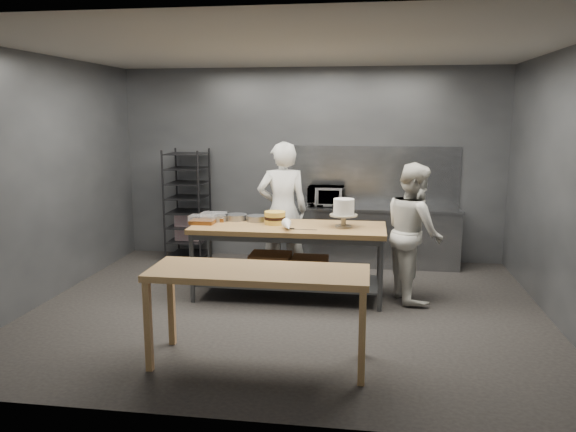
# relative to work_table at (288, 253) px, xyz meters

# --- Properties ---
(ground) EXTENTS (6.00, 6.00, 0.00)m
(ground) POSITION_rel_work_table_xyz_m (0.06, -0.47, -0.57)
(ground) COLOR black
(ground) RESTS_ON ground
(back_wall) EXTENTS (6.00, 0.04, 3.00)m
(back_wall) POSITION_rel_work_table_xyz_m (0.06, 2.03, 0.93)
(back_wall) COLOR #4C4F54
(back_wall) RESTS_ON ground
(work_table) EXTENTS (2.40, 0.90, 0.92)m
(work_table) POSITION_rel_work_table_xyz_m (0.00, 0.00, 0.00)
(work_table) COLOR olive
(work_table) RESTS_ON ground
(near_counter) EXTENTS (2.00, 0.70, 0.90)m
(near_counter) POSITION_rel_work_table_xyz_m (0.01, -1.95, 0.24)
(near_counter) COLOR olive
(near_counter) RESTS_ON ground
(back_counter) EXTENTS (2.60, 0.60, 0.90)m
(back_counter) POSITION_rel_work_table_xyz_m (1.06, 1.71, -0.12)
(back_counter) COLOR slate
(back_counter) RESTS_ON ground
(splashback_panel) EXTENTS (2.60, 0.02, 0.90)m
(splashback_panel) POSITION_rel_work_table_xyz_m (1.06, 2.01, 0.78)
(splashback_panel) COLOR slate
(splashback_panel) RESTS_ON back_counter
(speed_rack) EXTENTS (0.60, 0.65, 1.75)m
(speed_rack) POSITION_rel_work_table_xyz_m (-1.84, 1.63, 0.28)
(speed_rack) COLOR black
(speed_rack) RESTS_ON ground
(chef_behind) EXTENTS (0.79, 0.61, 1.92)m
(chef_behind) POSITION_rel_work_table_xyz_m (-0.20, 0.83, 0.39)
(chef_behind) COLOR white
(chef_behind) RESTS_ON ground
(chef_right) EXTENTS (0.85, 0.98, 1.71)m
(chef_right) POSITION_rel_work_table_xyz_m (1.55, 0.14, 0.28)
(chef_right) COLOR silver
(chef_right) RESTS_ON ground
(microwave) EXTENTS (0.54, 0.37, 0.30)m
(microwave) POSITION_rel_work_table_xyz_m (0.34, 1.71, 0.48)
(microwave) COLOR black
(microwave) RESTS_ON back_counter
(frosted_cake_stand) EXTENTS (0.34, 0.34, 0.35)m
(frosted_cake_stand) POSITION_rel_work_table_xyz_m (0.69, 0.01, 0.57)
(frosted_cake_stand) COLOR #A69C85
(frosted_cake_stand) RESTS_ON work_table
(layer_cake) EXTENTS (0.27, 0.27, 0.16)m
(layer_cake) POSITION_rel_work_table_xyz_m (-0.18, 0.08, 0.43)
(layer_cake) COLOR gold
(layer_cake) RESTS_ON work_table
(cake_pans) EXTENTS (0.78, 0.36, 0.07)m
(cake_pans) POSITION_rel_work_table_xyz_m (-0.72, 0.23, 0.39)
(cake_pans) COLOR gray
(cake_pans) RESTS_ON work_table
(piping_bag) EXTENTS (0.20, 0.40, 0.12)m
(piping_bag) POSITION_rel_work_table_xyz_m (0.04, -0.32, 0.41)
(piping_bag) COLOR white
(piping_bag) RESTS_ON work_table
(offset_spatula) EXTENTS (0.36, 0.02, 0.02)m
(offset_spatula) POSITION_rel_work_table_xyz_m (0.15, -0.22, 0.35)
(offset_spatula) COLOR slate
(offset_spatula) RESTS_ON work_table
(pastry_clamshells) EXTENTS (0.40, 0.43, 0.11)m
(pastry_clamshells) POSITION_rel_work_table_xyz_m (-1.04, 0.06, 0.40)
(pastry_clamshells) COLOR brown
(pastry_clamshells) RESTS_ON work_table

